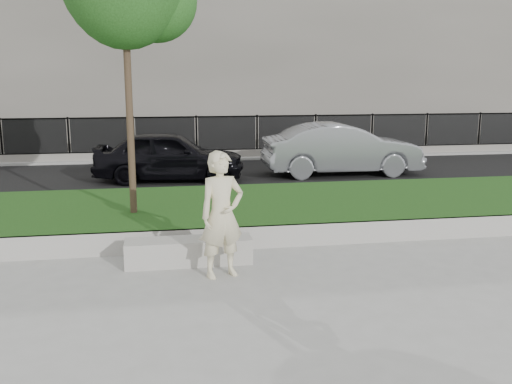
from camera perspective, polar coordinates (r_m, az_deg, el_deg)
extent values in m
plane|color=gray|center=(9.15, 3.12, -7.43)|extent=(90.00, 90.00, 0.00)
cube|color=black|center=(11.93, -0.07, -1.93)|extent=(34.00, 4.00, 0.40)
cube|color=#9F9D95|center=(10.06, 1.81, -4.47)|extent=(34.00, 0.08, 0.40)
cube|color=black|center=(17.30, -3.14, 1.64)|extent=(34.00, 7.00, 0.04)
cube|color=gray|center=(21.72, -4.52, 3.72)|extent=(34.00, 3.00, 0.12)
cube|color=slate|center=(20.71, -4.27, 3.85)|extent=(32.00, 0.30, 0.24)
cube|color=black|center=(20.64, -4.30, 5.59)|extent=(32.00, 0.04, 1.50)
cube|color=black|center=(20.58, -4.33, 7.53)|extent=(32.00, 0.05, 0.05)
cube|color=black|center=(20.70, -4.28, 4.21)|extent=(32.00, 0.05, 0.05)
cube|color=#615E55|center=(28.58, -6.03, 15.46)|extent=(34.00, 10.00, 10.00)
cube|color=#9F9D95|center=(9.27, -6.73, -5.91)|extent=(2.02, 0.50, 0.41)
imported|color=beige|center=(8.47, -3.43, -2.29)|extent=(0.80, 0.65, 1.90)
cube|color=beige|center=(9.18, -4.94, -4.62)|extent=(0.25, 0.20, 0.03)
cylinder|color=#38281C|center=(10.94, -12.72, 12.10)|extent=(0.13, 0.13, 5.47)
sphere|color=#1F4717|center=(11.23, -10.01, 18.35)|extent=(1.53, 1.53, 1.53)
imported|color=black|center=(16.42, -8.66, 3.60)|extent=(4.37, 2.13, 1.44)
imported|color=gray|center=(17.46, 8.58, 4.26)|extent=(4.75, 1.71, 1.56)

